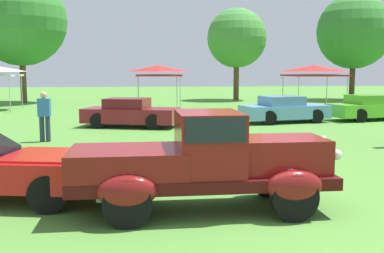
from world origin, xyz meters
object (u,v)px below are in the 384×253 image
object	(u,v)px
show_car_lime	(371,108)
canopy_tent_right_field	(314,70)
show_car_skyblue	(284,110)
show_car_burgundy	(130,113)
spectator_between_cars	(44,115)
canopy_tent_center_field	(158,70)
feature_pickup_truck	(204,161)

from	to	relation	value
show_car_lime	canopy_tent_right_field	world-z (taller)	canopy_tent_right_field
show_car_lime	canopy_tent_right_field	bearing A→B (deg)	96.83
canopy_tent_right_field	show_car_skyblue	bearing A→B (deg)	-121.36
show_car_lime	show_car_burgundy	bearing A→B (deg)	-172.87
spectator_between_cars	canopy_tent_center_field	distance (m)	12.87
show_car_lime	canopy_tent_center_field	bearing A→B (deg)	145.81
feature_pickup_truck	spectator_between_cars	xyz separation A→B (m)	(-4.30, 8.09, 0.05)
canopy_tent_center_field	show_car_skyblue	bearing A→B (deg)	-53.21
show_car_burgundy	spectator_between_cars	size ratio (longest dim) A/B	2.53
show_car_lime	feature_pickup_truck	bearing A→B (deg)	-127.08
canopy_tent_center_field	canopy_tent_right_field	world-z (taller)	same
show_car_lime	canopy_tent_right_field	size ratio (longest dim) A/B	1.39
show_car_skyblue	spectator_between_cars	world-z (taller)	spectator_between_cars
feature_pickup_truck	show_car_lime	world-z (taller)	feature_pickup_truck
show_car_skyblue	canopy_tent_center_field	world-z (taller)	canopy_tent_center_field
feature_pickup_truck	canopy_tent_right_field	distance (m)	21.29
show_car_skyblue	canopy_tent_right_field	bearing A→B (deg)	58.64
spectator_between_cars	canopy_tent_center_field	xyz separation A→B (m)	(4.28, 12.04, 1.51)
feature_pickup_truck	show_car_skyblue	xyz separation A→B (m)	(5.51, 12.74, -0.27)
show_car_skyblue	canopy_tent_center_field	bearing A→B (deg)	126.79
feature_pickup_truck	canopy_tent_center_field	bearing A→B (deg)	90.04
spectator_between_cars	canopy_tent_right_field	xyz separation A→B (m)	(13.65, 10.97, 1.51)
show_car_lime	spectator_between_cars	bearing A→B (deg)	-160.05
show_car_burgundy	canopy_tent_center_field	world-z (taller)	canopy_tent_center_field
show_car_burgundy	spectator_between_cars	world-z (taller)	spectator_between_cars
show_car_skyblue	show_car_lime	size ratio (longest dim) A/B	0.94
show_car_burgundy	canopy_tent_center_field	size ratio (longest dim) A/B	1.57
show_car_burgundy	show_car_skyblue	size ratio (longest dim) A/B	1.01
canopy_tent_center_field	feature_pickup_truck	bearing A→B (deg)	-89.96
show_car_burgundy	show_car_lime	size ratio (longest dim) A/B	0.95
show_car_burgundy	canopy_tent_center_field	bearing A→B (deg)	79.54
show_car_skyblue	show_car_lime	world-z (taller)	same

